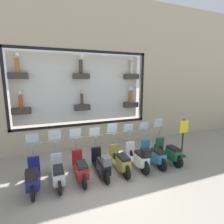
{
  "coord_description": "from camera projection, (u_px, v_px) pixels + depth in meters",
  "views": [
    {
      "loc": [
        -5.09,
        1.76,
        3.42
      ],
      "look_at": [
        1.93,
        -0.95,
        2.02
      ],
      "focal_mm": 28.0,
      "sensor_mm": 36.0,
      "label": 1
    }
  ],
  "objects": [
    {
      "name": "ground_plane",
      "position": [
        106.0,
        182.0,
        5.92
      ],
      "size": [
        120.0,
        120.0,
        0.0
      ],
      "primitive_type": "plane",
      "color": "gray"
    },
    {
      "name": "building_facade",
      "position": [
        82.0,
        72.0,
        8.53
      ],
      "size": [
        1.21,
        36.0,
        7.47
      ],
      "color": "tan",
      "rests_on": "ground_plane"
    },
    {
      "name": "scooter_green_0",
      "position": [
        169.0,
        152.0,
        7.33
      ],
      "size": [
        1.81,
        0.61,
        1.72
      ],
      "color": "black",
      "rests_on": "ground_plane"
    },
    {
      "name": "scooter_teal_1",
      "position": [
        154.0,
        154.0,
        7.06
      ],
      "size": [
        1.81,
        0.61,
        1.61
      ],
      "color": "black",
      "rests_on": "ground_plane"
    },
    {
      "name": "scooter_white_2",
      "position": [
        138.0,
        157.0,
        6.74
      ],
      "size": [
        1.81,
        0.6,
        1.6
      ],
      "color": "black",
      "rests_on": "ground_plane"
    },
    {
      "name": "scooter_olive_3",
      "position": [
        120.0,
        160.0,
        6.54
      ],
      "size": [
        1.81,
        0.6,
        1.69
      ],
      "color": "black",
      "rests_on": "ground_plane"
    },
    {
      "name": "scooter_black_4",
      "position": [
        102.0,
        164.0,
        6.2
      ],
      "size": [
        1.8,
        0.61,
        1.58
      ],
      "color": "black",
      "rests_on": "ground_plane"
    },
    {
      "name": "scooter_red_5",
      "position": [
        80.0,
        168.0,
        6.01
      ],
      "size": [
        1.8,
        0.6,
        1.62
      ],
      "color": "black",
      "rests_on": "ground_plane"
    },
    {
      "name": "scooter_silver_6",
      "position": [
        58.0,
        172.0,
        5.74
      ],
      "size": [
        1.79,
        0.6,
        1.65
      ],
      "color": "black",
      "rests_on": "ground_plane"
    },
    {
      "name": "scooter_navy_7",
      "position": [
        33.0,
        177.0,
        5.41
      ],
      "size": [
        1.79,
        0.61,
        1.6
      ],
      "color": "black",
      "rests_on": "ground_plane"
    },
    {
      "name": "shop_sign_post",
      "position": [
        183.0,
        137.0,
        7.77
      ],
      "size": [
        0.36,
        0.45,
        1.71
      ],
      "color": "#232326",
      "rests_on": "ground_plane"
    }
  ]
}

